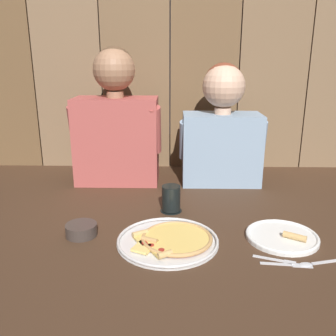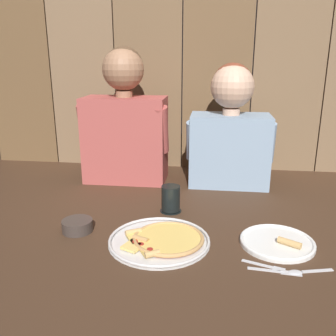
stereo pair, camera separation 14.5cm
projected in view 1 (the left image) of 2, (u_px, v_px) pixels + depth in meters
ground_plane at (167, 220)px, 1.41m from camera, size 3.20×3.20×0.00m
pizza_tray at (170, 240)px, 1.24m from camera, size 0.35×0.35×0.03m
dinner_plate at (282, 236)px, 1.27m from camera, size 0.25×0.25×0.03m
drinking_glass at (171, 199)px, 1.48m from camera, size 0.09×0.09×0.11m
dipping_bowl at (81, 229)px, 1.29m from camera, size 0.11×0.11×0.04m
table_fork at (276, 260)px, 1.14m from camera, size 0.13×0.06×0.01m
table_knife at (287, 264)px, 1.11m from camera, size 0.16×0.03×0.01m
table_spoon at (312, 263)px, 1.11m from camera, size 0.14×0.05×0.01m
diner_left at (116, 121)px, 1.77m from camera, size 0.44×0.21×0.65m
diner_right at (222, 128)px, 1.77m from camera, size 0.41×0.21×0.58m
wooden_backdrop_wall at (170, 29)px, 1.90m from camera, size 2.19×0.03×1.48m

